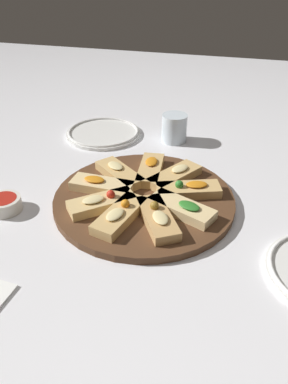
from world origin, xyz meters
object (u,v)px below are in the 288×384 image
at_px(dipping_bowl, 4,204).
at_px(water_glass, 176,128).
at_px(serving_board, 144,199).
at_px(plate_left, 103,133).

bearing_deg(dipping_bowl, water_glass, 56.92).
bearing_deg(serving_board, water_glass, 89.22).
distance_m(serving_board, dipping_bowl, 0.32).
relative_size(water_glass, dipping_bowl, 1.10).
bearing_deg(serving_board, plate_left, 124.27).
bearing_deg(dipping_bowl, plate_left, 80.99).
relative_size(plate_left, dipping_bowl, 3.08).
bearing_deg(serving_board, dipping_bowl, -158.91).
bearing_deg(water_glass, serving_board, -90.78).
xyz_separation_m(water_glass, dipping_bowl, (-0.31, -0.47, -0.03)).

